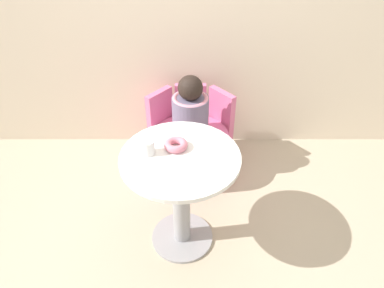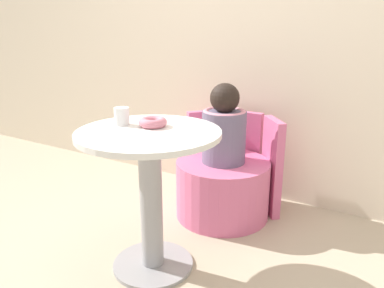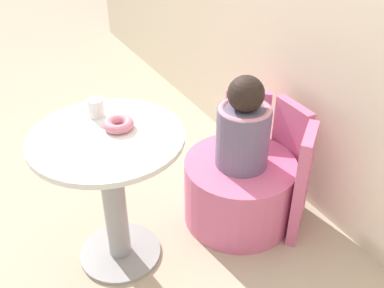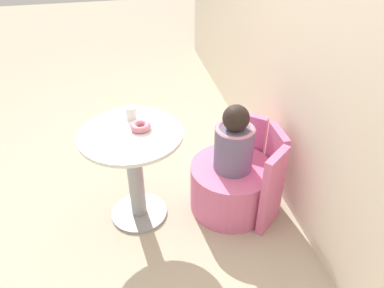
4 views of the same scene
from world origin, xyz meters
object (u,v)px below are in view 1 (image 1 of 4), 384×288
at_px(tub_chair, 190,153).
at_px(donut, 175,145).
at_px(child_figure, 190,111).
at_px(round_table, 181,186).
at_px(cup, 148,147).

distance_m(tub_chair, donut, 0.79).
distance_m(child_figure, donut, 0.61).
xyz_separation_m(tub_chair, donut, (-0.08, -0.58, 0.53)).
distance_m(tub_chair, child_figure, 0.38).
distance_m(round_table, donut, 0.25).
height_order(round_table, donut, donut).
bearing_deg(donut, child_figure, 82.62).
height_order(tub_chair, child_figure, child_figure).
bearing_deg(donut, tub_chair, 82.62).
distance_m(tub_chair, cup, 0.87).
bearing_deg(cup, donut, 17.88).
xyz_separation_m(tub_chair, child_figure, (0.00, 0.00, 0.38)).
height_order(child_figure, donut, child_figure).
relative_size(donut, cup, 1.57).
bearing_deg(round_table, child_figure, 85.47).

